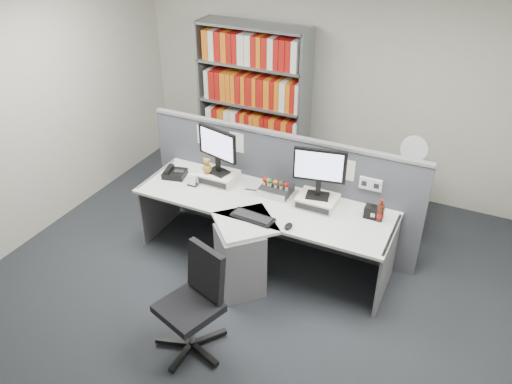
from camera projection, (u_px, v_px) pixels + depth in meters
The scene contains 21 objects.
ground at pixel (226, 308), 4.86m from camera, with size 5.50×5.50×0.00m, color #292C30.
room_shell at pixel (219, 135), 3.93m from camera, with size 5.04×5.54×2.72m.
partition at pixel (281, 187), 5.48m from camera, with size 3.00×0.08×1.27m.
desk at pixel (254, 235), 5.08m from camera, with size 2.60×1.20×0.72m.
monitor_riser_left at pixel (218, 177), 5.43m from camera, with size 0.38×0.31×0.10m.
monitor_riser_right at pixel (317, 201), 5.02m from camera, with size 0.38×0.31×0.10m.
monitor_left at pixel (217, 147), 5.25m from camera, with size 0.48×0.20×0.50m.
monitor_right at pixel (320, 169), 4.84m from camera, with size 0.50×0.20×0.51m.
desktop_pc at pixel (276, 190), 5.22m from camera, with size 0.30×0.27×0.08m.
figurines at pixel (274, 183), 5.17m from camera, with size 0.29×0.05×0.09m.
keyboard at pixel (253, 217), 4.85m from camera, with size 0.43×0.19×0.03m.
mouse at pixel (289, 226), 4.72m from camera, with size 0.07×0.11×0.04m, color black.
desk_phone at pixel (174, 173), 5.52m from camera, with size 0.27×0.26×0.10m.
desk_calendar at pixel (192, 181), 5.35m from camera, with size 0.11×0.08×0.13m.
plush_toy at pixel (207, 167), 5.36m from camera, with size 0.10×0.10×0.17m.
speaker at pixel (374, 213), 4.84m from camera, with size 0.18×0.10×0.12m, color black.
cola_bottle at pixel (380, 213), 4.78m from camera, with size 0.07×0.07×0.23m.
shelving_unit at pixel (253, 106), 6.56m from camera, with size 1.41×0.40×2.00m.
filing_cabinet at pixel (405, 203), 5.77m from camera, with size 0.45×0.61×0.70m.
desk_fan at pixel (414, 151), 5.43m from camera, with size 0.28×0.17×0.48m.
office_chair at pixel (195, 300), 4.24m from camera, with size 0.63×0.63×0.94m.
Camera 1 is at (1.80, -3.10, 3.47)m, focal length 36.24 mm.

